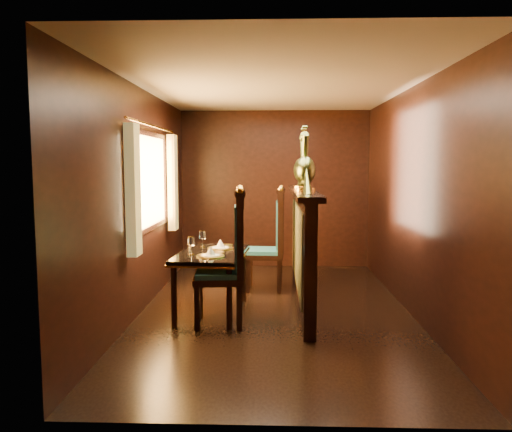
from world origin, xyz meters
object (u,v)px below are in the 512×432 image
object	(u,v)px
peacock_left	(306,158)
chair_left	(232,253)
dining_table	(211,258)
peacock_right	(303,159)
chair_right	(274,236)

from	to	relation	value
peacock_left	chair_left	bearing A→B (deg)	-152.88
dining_table	peacock_right	size ratio (longest dim) A/B	1.72
dining_table	chair_left	distance (m)	0.47
dining_table	chair_left	bearing A→B (deg)	-50.42
chair_right	dining_table	bearing A→B (deg)	-120.89
chair_left	peacock_right	bearing A→B (deg)	47.04
chair_left	chair_right	xyz separation A→B (m)	(0.44, 1.43, -0.03)
dining_table	peacock_right	xyz separation A→B (m)	(1.03, 0.58, 1.09)
chair_left	chair_right	size ratio (longest dim) A/B	1.04
peacock_left	dining_table	bearing A→B (deg)	-178.59
chair_right	peacock_left	distance (m)	1.48
chair_left	peacock_left	xyz separation A→B (m)	(0.77, 0.40, 0.97)
peacock_left	peacock_right	distance (m)	0.56
chair_left	peacock_left	world-z (taller)	peacock_left
dining_table	peacock_right	bearing A→B (deg)	34.33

